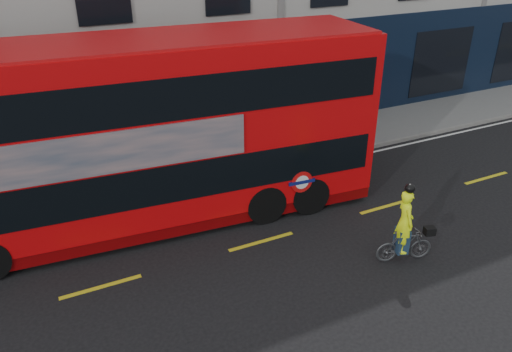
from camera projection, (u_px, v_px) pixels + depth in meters
ground at (423, 233)px, 13.05m from camera, size 120.00×120.00×0.00m
pavement at (298, 142)px, 18.22m from camera, size 60.00×3.00×0.12m
kerb at (320, 158)px, 17.02m from camera, size 60.00×0.12×0.13m
road_edge_line at (325, 163)px, 16.81m from camera, size 58.00×0.10×0.01m
lane_dashes at (386, 206)px, 14.25m from camera, size 58.00×0.12×0.01m
bus at (145, 134)px, 12.53m from camera, size 12.23×3.70×4.86m
cyclist at (405, 235)px, 11.67m from camera, size 1.44×0.77×2.08m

